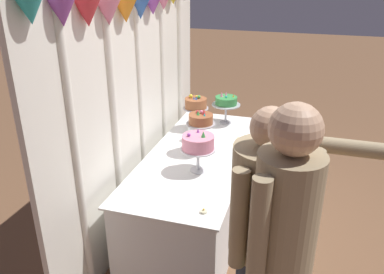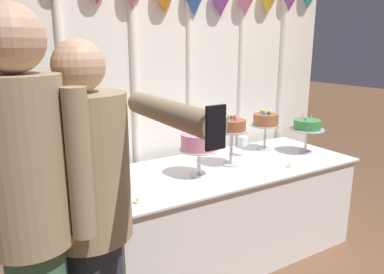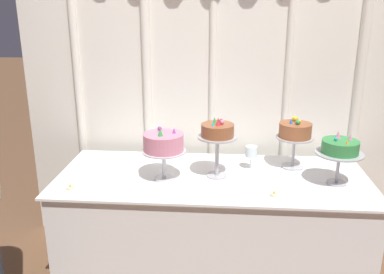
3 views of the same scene
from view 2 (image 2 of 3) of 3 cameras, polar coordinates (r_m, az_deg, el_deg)
ground_plane at (r=3.06m, az=6.36°, el=-18.29°), size 24.00×24.00×0.00m
draped_curtain at (r=3.13m, az=-0.12°, el=8.80°), size 2.92×0.19×2.40m
cake_table at (r=2.95m, az=5.36°, el=-11.30°), size 2.03×0.85×0.74m
cake_display_leftmost at (r=2.51m, az=1.12°, el=-0.96°), size 0.28×0.28×0.36m
cake_display_midleft at (r=2.74m, az=6.22°, el=1.38°), size 0.25×0.25×0.41m
cake_display_midright at (r=3.23m, az=11.42°, el=2.37°), size 0.25×0.25×0.36m
cake_display_rightmost at (r=3.22m, az=17.53°, el=1.60°), size 0.29×0.29×0.33m
wine_glass at (r=3.03m, az=7.94°, el=-0.71°), size 0.08×0.08×0.16m
tealight_far_left at (r=2.18m, az=-8.51°, el=-9.93°), size 0.05×0.05×0.03m
tealight_near_left at (r=2.85m, az=14.93°, el=-4.42°), size 0.05×0.05×0.03m
guest_girl_blue_dress at (r=1.63m, az=-15.53°, el=-12.81°), size 0.47×0.87×1.66m
guest_man_dark_suit at (r=1.46m, az=-23.71°, el=-13.14°), size 0.41×0.40×1.77m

